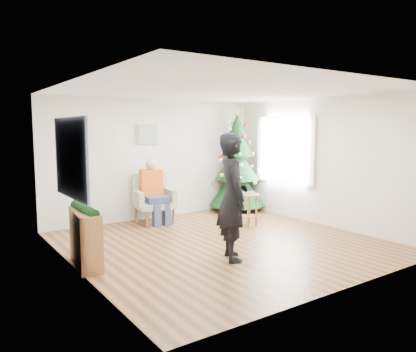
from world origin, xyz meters
TOP-DOWN VIEW (x-y plane):
  - floor at (0.00, 0.00)m, footprint 5.00×5.00m
  - ceiling at (0.00, 0.00)m, footprint 5.00×5.00m
  - wall_back at (0.00, 2.50)m, footprint 5.00×0.00m
  - wall_front at (0.00, -2.50)m, footprint 5.00×0.00m
  - wall_left at (-2.50, 0.00)m, footprint 0.00×5.00m
  - wall_right at (2.50, 0.00)m, footprint 0.00×5.00m
  - window_panel at (2.47, 1.00)m, footprint 0.04×1.30m
  - curtains at (2.44, 1.00)m, footprint 0.05×1.75m
  - christmas_tree at (1.98, 2.10)m, footprint 1.35×1.35m
  - stool at (1.16, 0.69)m, footprint 0.44×0.44m
  - laptop at (1.16, 0.69)m, footprint 0.38×0.26m
  - armchair at (-0.28, 2.06)m, footprint 0.89×0.84m
  - seated_person at (-0.29, 2.01)m, footprint 0.49×0.68m
  - standing_man at (-0.41, -0.79)m, footprint 0.69×0.82m
  - game_controller at (-0.21, -0.82)m, footprint 0.08×0.13m
  - console at (-2.33, 0.17)m, footprint 0.43×1.03m
  - garland at (-2.33, 0.17)m, footprint 0.14×0.90m
  - tapestry at (-2.46, 0.30)m, footprint 0.03×1.50m
  - framed_picture at (-0.20, 2.46)m, footprint 0.52×0.05m

SIDE VIEW (x-z plane):
  - floor at x=0.00m, z-range 0.00..0.00m
  - stool at x=1.16m, z-range 0.01..0.67m
  - armchair at x=-0.28m, z-range -0.13..0.89m
  - console at x=-2.33m, z-range 0.00..0.80m
  - laptop at x=1.16m, z-range 0.66..0.69m
  - seated_person at x=-0.29m, z-range 0.02..1.36m
  - garland at x=-2.33m, z-range 0.75..0.89m
  - standing_man at x=-0.41m, z-range 0.00..1.91m
  - christmas_tree at x=1.98m, z-range -0.12..2.31m
  - game_controller at x=-0.21m, z-range 1.25..1.29m
  - wall_back at x=0.00m, z-range -1.20..3.80m
  - wall_front at x=0.00m, z-range -1.20..3.80m
  - wall_left at x=-2.50m, z-range -1.20..3.80m
  - wall_right at x=2.50m, z-range -1.20..3.80m
  - window_panel at x=2.47m, z-range 0.80..2.20m
  - curtains at x=2.44m, z-range 0.75..2.25m
  - tapestry at x=-2.46m, z-range 0.98..2.12m
  - framed_picture at x=-0.20m, z-range 1.64..2.06m
  - ceiling at x=0.00m, z-range 2.60..2.60m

